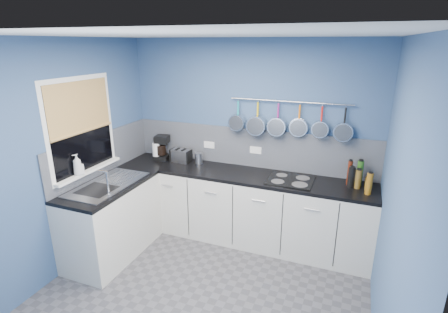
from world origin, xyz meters
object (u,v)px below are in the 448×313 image
Objects in this scene: soap_bottle_b at (79,167)px; soap_bottle_a at (77,165)px; toaster at (181,156)px; paper_towel at (156,152)px; canister at (199,158)px; coffee_maker at (162,148)px; hob at (290,180)px.

soap_bottle_a is at bearing -90.00° from soap_bottle_b.
toaster is at bearing 61.90° from soap_bottle_b.
paper_towel is 1.63× the size of canister.
coffee_maker is at bearing 46.80° from paper_towel.
coffee_maker reaches higher than soap_bottle_b.
soap_bottle_b is at bearing -111.20° from toaster.
soap_bottle_b is 0.33× the size of hob.
paper_towel is 0.35m from toaster.
toaster is at bearing -8.29° from coffee_maker.
soap_bottle_b is 1.49m from canister.
toaster reaches higher than canister.
toaster is at bearing 174.79° from hob.
paper_towel is (0.29, 1.11, -0.12)m from soap_bottle_b.
hob is (2.15, 1.06, -0.26)m from soap_bottle_a.
toaster is (0.34, 0.07, -0.04)m from paper_towel.
soap_bottle_b reaches higher than canister.
paper_towel is 0.46× the size of hob.
soap_bottle_a is 0.72× the size of coffee_maker.
coffee_maker is 0.56m from canister.
canister is at bearing 53.75° from soap_bottle_a.
soap_bottle_a is 1.39× the size of soap_bottle_b.
toaster is 0.50× the size of hob.
soap_bottle_b reaches higher than hob.
soap_bottle_b is 1.18× the size of canister.
soap_bottle_b is at bearing -104.60° from paper_towel.
soap_bottle_a reaches higher than paper_towel.
paper_towel is at bearing 75.66° from soap_bottle_a.
hob is at bearing 25.75° from soap_bottle_b.
hob is at bearing -2.24° from paper_towel.
coffee_maker reaches higher than toaster.
canister is at bearing 173.03° from hob.
coffee_maker is (0.34, 1.18, -0.10)m from soap_bottle_a.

